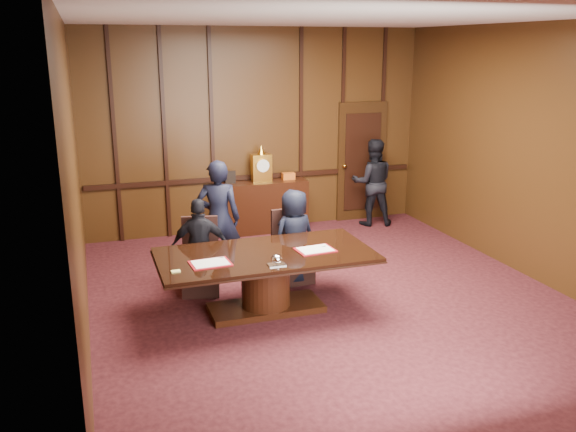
{
  "coord_description": "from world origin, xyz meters",
  "views": [
    {
      "loc": [
        -2.87,
        -6.72,
        3.18
      ],
      "look_at": [
        -0.44,
        0.5,
        1.05
      ],
      "focal_mm": 38.0,
      "sensor_mm": 36.0,
      "label": 1
    }
  ],
  "objects_px": {
    "conference_table": "(266,272)",
    "sideboard": "(262,205)",
    "witness_right": "(372,182)",
    "witness_left": "(219,219)",
    "signatory_left": "(200,247)",
    "signatory_right": "(294,237)"
  },
  "relations": [
    {
      "from": "sideboard",
      "to": "conference_table",
      "type": "distance_m",
      "value": 3.39
    },
    {
      "from": "witness_left",
      "to": "conference_table",
      "type": "bearing_deg",
      "value": 119.68
    },
    {
      "from": "conference_table",
      "to": "witness_right",
      "type": "distance_m",
      "value": 4.24
    },
    {
      "from": "signatory_left",
      "to": "witness_right",
      "type": "bearing_deg",
      "value": -134.86
    },
    {
      "from": "sideboard",
      "to": "signatory_right",
      "type": "distance_m",
      "value": 2.49
    },
    {
      "from": "sideboard",
      "to": "witness_left",
      "type": "relative_size",
      "value": 0.95
    },
    {
      "from": "sideboard",
      "to": "witness_right",
      "type": "height_order",
      "value": "witness_right"
    },
    {
      "from": "signatory_right",
      "to": "conference_table",
      "type": "bearing_deg",
      "value": 35.04
    },
    {
      "from": "signatory_left",
      "to": "witness_right",
      "type": "distance_m",
      "value": 4.23
    },
    {
      "from": "signatory_left",
      "to": "witness_right",
      "type": "xyz_separation_m",
      "value": [
        3.58,
        2.25,
        0.14
      ]
    },
    {
      "from": "signatory_left",
      "to": "witness_right",
      "type": "relative_size",
      "value": 0.82
    },
    {
      "from": "witness_left",
      "to": "witness_right",
      "type": "xyz_separation_m",
      "value": [
        3.2,
        1.64,
        -0.05
      ]
    },
    {
      "from": "conference_table",
      "to": "signatory_right",
      "type": "bearing_deg",
      "value": 50.91
    },
    {
      "from": "witness_left",
      "to": "witness_right",
      "type": "bearing_deg",
      "value": -134.11
    },
    {
      "from": "witness_right",
      "to": "witness_left",
      "type": "bearing_deg",
      "value": 43.68
    },
    {
      "from": "sideboard",
      "to": "witness_left",
      "type": "height_order",
      "value": "witness_left"
    },
    {
      "from": "conference_table",
      "to": "sideboard",
      "type": "bearing_deg",
      "value": 74.58
    },
    {
      "from": "signatory_left",
      "to": "sideboard",
      "type": "bearing_deg",
      "value": -109.11
    },
    {
      "from": "witness_right",
      "to": "signatory_right",
      "type": "bearing_deg",
      "value": 61.06
    },
    {
      "from": "sideboard",
      "to": "witness_left",
      "type": "bearing_deg",
      "value": -122.16
    },
    {
      "from": "witness_right",
      "to": "signatory_left",
      "type": "bearing_deg",
      "value": 48.6
    },
    {
      "from": "conference_table",
      "to": "signatory_left",
      "type": "height_order",
      "value": "signatory_left"
    }
  ]
}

